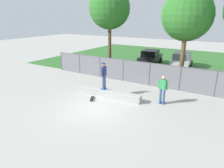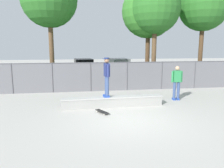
# 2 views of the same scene
# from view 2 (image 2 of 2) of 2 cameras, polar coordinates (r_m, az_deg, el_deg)

# --- Properties ---
(ground_plane) EXTENTS (80.00, 80.00, 0.00)m
(ground_plane) POSITION_cam_2_polar(r_m,az_deg,el_deg) (8.65, 4.58, -9.35)
(ground_plane) COLOR #ADAAA3
(grass_strip) EXTENTS (28.46, 20.00, 0.02)m
(grass_strip) POSITION_cam_2_polar(r_m,az_deg,el_deg) (24.19, -4.13, 3.15)
(grass_strip) COLOR #336B2D
(grass_strip) RESTS_ON ground
(concrete_ledge) EXTENTS (4.84, 0.67, 0.49)m
(concrete_ledge) POSITION_cam_2_polar(r_m,az_deg,el_deg) (10.36, 0.22, -4.63)
(concrete_ledge) COLOR #999993
(concrete_ledge) RESTS_ON ground
(skateboarder) EXTENTS (0.33, 0.60, 1.84)m
(skateboarder) POSITION_cam_2_polar(r_m,az_deg,el_deg) (10.07, -1.38, 2.33)
(skateboarder) COLOR #2647A5
(skateboarder) RESTS_ON concrete_ledge
(skateboard) EXTENTS (0.56, 0.80, 0.09)m
(skateboard) POSITION_cam_2_polar(r_m,az_deg,el_deg) (9.42, -2.60, -7.23)
(skateboard) COLOR black
(skateboard) RESTS_ON ground
(chainlink_fence) EXTENTS (16.53, 0.07, 1.85)m
(chainlink_fence) POSITION_cam_2_polar(r_m,az_deg,el_deg) (13.90, -0.75, 2.28)
(chainlink_fence) COLOR #4C4C51
(chainlink_fence) RESTS_ON ground
(tree_near_left) EXTENTS (3.74, 3.74, 7.80)m
(tree_near_left) POSITION_cam_2_polar(r_m,az_deg,el_deg) (16.06, -16.12, 20.48)
(tree_near_left) COLOR brown
(tree_near_left) RESTS_ON ground
(tree_near_right) EXTENTS (3.83, 3.83, 7.22)m
(tree_near_right) POSITION_cam_2_polar(r_m,az_deg,el_deg) (16.58, 9.57, 18.22)
(tree_near_right) COLOR #513823
(tree_near_right) RESTS_ON ground
(tree_mid) EXTENTS (3.37, 3.37, 7.01)m
(tree_mid) POSITION_cam_2_polar(r_m,az_deg,el_deg) (15.79, 11.27, 18.63)
(tree_mid) COLOR brown
(tree_mid) RESTS_ON ground
(tree_far) EXTENTS (3.60, 3.60, 7.53)m
(tree_far) POSITION_cam_2_polar(r_m,az_deg,el_deg) (18.17, 22.87, 18.18)
(tree_far) COLOR #513823
(tree_far) RESTS_ON ground
(car_black) EXTENTS (2.32, 4.35, 1.66)m
(car_black) POSITION_cam_2_polar(r_m,az_deg,el_deg) (20.85, -7.48, 4.30)
(car_black) COLOR black
(car_black) RESTS_ON ground
(car_silver) EXTENTS (2.32, 4.35, 1.66)m
(car_silver) POSITION_cam_2_polar(r_m,az_deg,el_deg) (21.29, 1.83, 4.49)
(car_silver) COLOR #B7BABF
(car_silver) RESTS_ON ground
(bystander) EXTENTS (0.60, 0.28, 1.82)m
(bystander) POSITION_cam_2_polar(r_m,az_deg,el_deg) (11.98, 16.60, 0.66)
(bystander) COLOR #2647A5
(bystander) RESTS_ON ground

